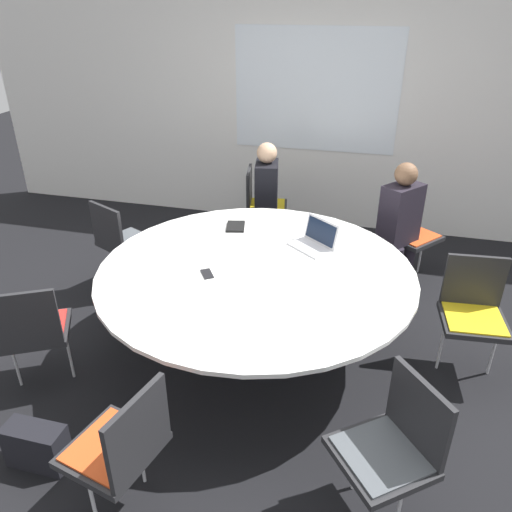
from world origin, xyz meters
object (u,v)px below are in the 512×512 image
chair_3 (32,328)px  chair_1 (261,201)px  chair_0 (408,228)px  chair_4 (121,444)px  chair_5 (393,443)px  laptop (315,240)px  person_1 (268,192)px  chair_2 (121,237)px  handbag (37,446)px  cell_phone (207,274)px  person_0 (401,218)px  chair_6 (474,308)px  spiral_notebook (236,226)px

chair_3 → chair_1: bearing=42.1°
chair_0 → chair_4: (-1.39, -3.02, 0.00)m
chair_5 → laptop: laptop is taller
chair_5 → laptop: (-0.65, 1.64, 0.26)m
chair_4 → person_1: size_ratio=0.71×
chair_3 → laptop: size_ratio=2.10×
chair_2 → laptop: (1.80, -0.15, 0.26)m
chair_2 → laptop: size_ratio=2.10×
chair_0 → chair_4: size_ratio=1.00×
chair_3 → handbag: 0.78m
chair_4 → person_1: person_1 is taller
person_1 → cell_phone: person_1 is taller
chair_5 → chair_2: bearing=15.8°
chair_5 → handbag: (-1.98, -0.19, -0.38)m
person_0 → chair_2: bearing=-36.7°
person_1 → cell_phone: bearing=-11.6°
chair_5 → cell_phone: 1.68m
chair_5 → chair_6: size_ratio=1.00×
handbag → chair_0: bearing=54.2°
chair_6 → cell_phone: size_ratio=5.55×
spiral_notebook → laptop: bearing=-15.0°
chair_0 → cell_phone: 2.20m
laptop → chair_5: bearing=-29.7°
chair_0 → handbag: bearing=2.7°
chair_5 → chair_6: same height
chair_4 → chair_5: 1.35m
chair_1 → laptop: (0.78, -1.36, 0.26)m
chair_1 → chair_0: bearing=67.4°
chair_1 → chair_5: (1.43, -2.99, 0.00)m
chair_4 → laptop: size_ratio=2.10×
chair_1 → person_0: 1.55m
chair_2 → cell_phone: 1.38m
chair_6 → chair_3: bearing=14.4°
chair_4 → chair_0: bearing=-11.6°
handbag → person_1: bearing=77.1°
chair_6 → chair_0: bearing=-76.0°
chair_3 → person_1: size_ratio=0.71×
person_1 → chair_3: bearing=-34.5°
chair_0 → handbag: 3.56m
chair_6 → person_0: person_0 is taller
chair_6 → handbag: bearing=27.3°
chair_6 → person_1: 2.31m
chair_1 → chair_4: size_ratio=1.00×
handbag → cell_phone: bearing=61.4°
chair_4 → handbag: bearing=90.6°
person_0 → cell_phone: bearing=-4.5°
chair_2 → chair_4: bearing=-36.4°
chair_4 → spiral_notebook: size_ratio=3.62×
chair_6 → person_0: (-0.53, 1.06, 0.19)m
chair_2 → chair_5: 3.03m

